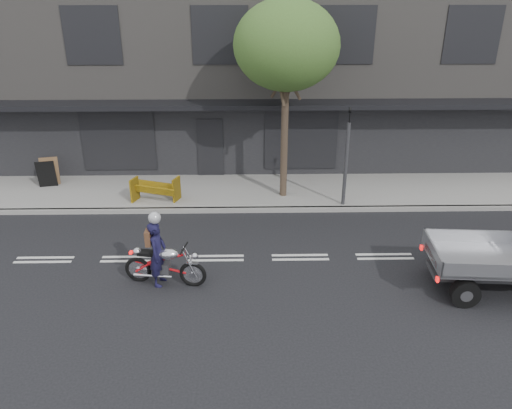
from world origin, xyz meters
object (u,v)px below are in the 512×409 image
object	(u,v)px
rider	(158,254)
construction_barrier	(154,191)
traffic_light_pole	(346,163)
motorcycle	(165,264)
street_tree	(287,46)
sandwich_board	(46,174)

from	to	relation	value
rider	construction_barrier	distance (m)	4.90
traffic_light_pole	rider	distance (m)	7.25
motorcycle	rider	xyz separation A→B (m)	(-0.15, 0.00, 0.30)
street_tree	rider	size ratio (longest dim) A/B	3.88
traffic_light_pole	construction_barrier	world-z (taller)	traffic_light_pole
rider	construction_barrier	xyz separation A→B (m)	(-0.91, 4.81, -0.28)
motorcycle	rider	bearing A→B (deg)	-170.06
street_tree	rider	bearing A→B (deg)	-123.10
sandwich_board	street_tree	bearing A→B (deg)	-18.19
traffic_light_pole	construction_barrier	distance (m)	6.55
street_tree	motorcycle	distance (m)	7.96
sandwich_board	construction_barrier	bearing A→B (deg)	-32.27
street_tree	construction_barrier	size ratio (longest dim) A/B	4.35
traffic_light_pole	construction_barrier	bearing A→B (deg)	178.11
rider	construction_barrier	world-z (taller)	rider
traffic_light_pole	rider	bearing A→B (deg)	-140.38
motorcycle	rider	size ratio (longest dim) A/B	1.24
rider	motorcycle	bearing A→B (deg)	-80.06
sandwich_board	traffic_light_pole	bearing A→B (deg)	-21.58
motorcycle	construction_barrier	size ratio (longest dim) A/B	1.38
street_tree	rider	xyz separation A→B (m)	(-3.55, -5.44, -4.41)
street_tree	sandwich_board	bearing A→B (deg)	174.12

